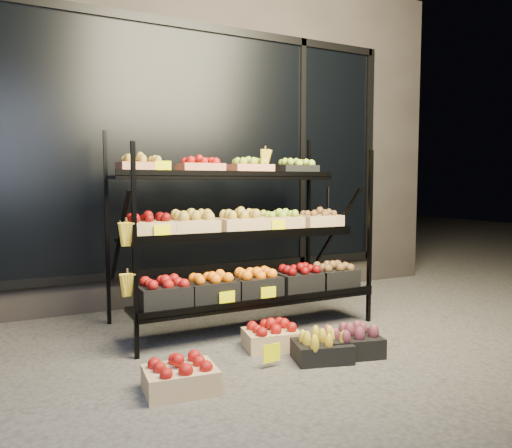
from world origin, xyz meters
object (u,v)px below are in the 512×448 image
display_rack (241,234)px  floor_crate_left (180,375)px  floor_crate_midright (271,336)px  floor_crate_midleft (322,347)px

display_rack → floor_crate_left: bearing=-130.3°
floor_crate_midright → floor_crate_midleft: bearing=-53.8°
floor_crate_midleft → floor_crate_midright: size_ratio=1.01×
display_rack → floor_crate_midright: (-0.07, -0.65, -0.69)m
floor_crate_left → floor_crate_midright: floor_crate_left is taller
display_rack → floor_crate_midright: display_rack is taller
floor_crate_left → floor_crate_midleft: bearing=8.5°
floor_crate_midleft → floor_crate_midright: 0.43m
display_rack → floor_crate_midright: size_ratio=4.99×
floor_crate_left → floor_crate_midleft: (1.03, 0.05, -0.01)m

